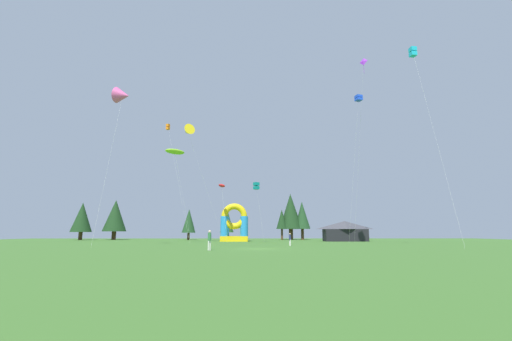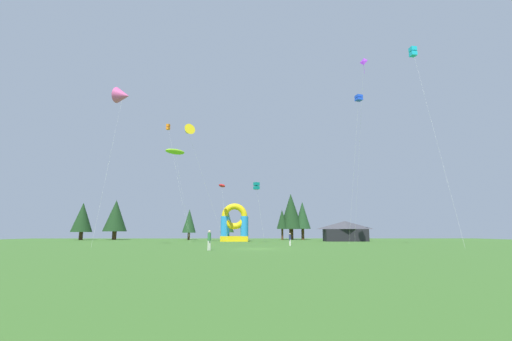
{
  "view_description": "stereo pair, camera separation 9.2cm",
  "coord_description": "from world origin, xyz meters",
  "px_view_note": "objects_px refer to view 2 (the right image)",
  "views": [
    {
      "loc": [
        -0.53,
        -36.51,
        1.7
      ],
      "look_at": [
        0.0,
        7.84,
        9.5
      ],
      "focal_mm": 24.59,
      "sensor_mm": 36.0,
      "label": 1
    },
    {
      "loc": [
        -0.44,
        -36.51,
        1.7
      ],
      "look_at": [
        0.0,
        7.84,
        9.5
      ],
      "focal_mm": 24.59,
      "sensor_mm": 36.0,
      "label": 2
    }
  ],
  "objects_px": {
    "kite_red_parafoil": "(222,186)",
    "festival_tent": "(345,231)",
    "inflatable_yellow_castle": "(235,227)",
    "kite_purple_diamond": "(363,65)",
    "kite_pink_delta": "(123,96)",
    "person_far_side": "(209,238)",
    "kite_blue_box": "(359,98)",
    "kite_teal_box": "(256,186)",
    "person_left_edge": "(290,238)",
    "kite_lime_parafoil": "(175,152)",
    "kite_yellow_delta": "(188,131)",
    "kite_cyan_box": "(413,52)",
    "kite_orange_box": "(168,128)"
  },
  "relations": [
    {
      "from": "person_far_side",
      "to": "inflatable_yellow_castle",
      "type": "distance_m",
      "value": 32.1
    },
    {
      "from": "kite_blue_box",
      "to": "person_far_side",
      "type": "distance_m",
      "value": 32.94
    },
    {
      "from": "kite_pink_delta",
      "to": "person_far_side",
      "type": "height_order",
      "value": "kite_pink_delta"
    },
    {
      "from": "person_left_edge",
      "to": "kite_cyan_box",
      "type": "bearing_deg",
      "value": 46.57
    },
    {
      "from": "kite_blue_box",
      "to": "kite_yellow_delta",
      "type": "height_order",
      "value": "kite_blue_box"
    },
    {
      "from": "kite_purple_diamond",
      "to": "kite_lime_parafoil",
      "type": "xyz_separation_m",
      "value": [
        -28.95,
        4.16,
        -12.64
      ]
    },
    {
      "from": "festival_tent",
      "to": "kite_purple_diamond",
      "type": "bearing_deg",
      "value": -91.66
    },
    {
      "from": "kite_yellow_delta",
      "to": "kite_blue_box",
      "type": "bearing_deg",
      "value": -17.95
    },
    {
      "from": "kite_teal_box",
      "to": "kite_yellow_delta",
      "type": "bearing_deg",
      "value": -177.19
    },
    {
      "from": "kite_yellow_delta",
      "to": "inflatable_yellow_castle",
      "type": "distance_m",
      "value": 19.46
    },
    {
      "from": "kite_blue_box",
      "to": "kite_teal_box",
      "type": "distance_m",
      "value": 21.67
    },
    {
      "from": "person_left_edge",
      "to": "inflatable_yellow_castle",
      "type": "height_order",
      "value": "inflatable_yellow_castle"
    },
    {
      "from": "kite_purple_diamond",
      "to": "kite_red_parafoil",
      "type": "distance_m",
      "value": 30.02
    },
    {
      "from": "kite_lime_parafoil",
      "to": "kite_yellow_delta",
      "type": "relative_size",
      "value": 0.73
    },
    {
      "from": "kite_orange_box",
      "to": "festival_tent",
      "type": "relative_size",
      "value": 2.66
    },
    {
      "from": "festival_tent",
      "to": "person_far_side",
      "type": "bearing_deg",
      "value": -123.45
    },
    {
      "from": "kite_lime_parafoil",
      "to": "kite_yellow_delta",
      "type": "distance_m",
      "value": 7.13
    },
    {
      "from": "kite_purple_diamond",
      "to": "person_far_side",
      "type": "distance_m",
      "value": 36.63
    },
    {
      "from": "person_left_edge",
      "to": "festival_tent",
      "type": "height_order",
      "value": "festival_tent"
    },
    {
      "from": "person_far_side",
      "to": "person_left_edge",
      "type": "xyz_separation_m",
      "value": [
        8.8,
        11.14,
        -0.17
      ]
    },
    {
      "from": "kite_orange_box",
      "to": "festival_tent",
      "type": "distance_m",
      "value": 37.56
    },
    {
      "from": "kite_pink_delta",
      "to": "kite_cyan_box",
      "type": "bearing_deg",
      "value": -1.81
    },
    {
      "from": "kite_cyan_box",
      "to": "person_left_edge",
      "type": "xyz_separation_m",
      "value": [
        -16.19,
        2.71,
        -23.88
      ]
    },
    {
      "from": "person_far_side",
      "to": "kite_yellow_delta",
      "type": "bearing_deg",
      "value": 66.62
    },
    {
      "from": "kite_red_parafoil",
      "to": "kite_cyan_box",
      "type": "xyz_separation_m",
      "value": [
        26.24,
        -18.25,
        15.18
      ]
    },
    {
      "from": "kite_lime_parafoil",
      "to": "person_left_edge",
      "type": "distance_m",
      "value": 23.14
    },
    {
      "from": "kite_orange_box",
      "to": "person_far_side",
      "type": "bearing_deg",
      "value": -67.62
    },
    {
      "from": "kite_red_parafoil",
      "to": "person_left_edge",
      "type": "height_order",
      "value": "kite_red_parafoil"
    },
    {
      "from": "kite_purple_diamond",
      "to": "kite_pink_delta",
      "type": "bearing_deg",
      "value": -169.64
    },
    {
      "from": "kite_lime_parafoil",
      "to": "kite_red_parafoil",
      "type": "relative_size",
      "value": 1.44
    },
    {
      "from": "person_far_side",
      "to": "festival_tent",
      "type": "bearing_deg",
      "value": 17.21
    },
    {
      "from": "kite_red_parafoil",
      "to": "festival_tent",
      "type": "distance_m",
      "value": 24.56
    },
    {
      "from": "kite_purple_diamond",
      "to": "kite_pink_delta",
      "type": "relative_size",
      "value": 1.36
    },
    {
      "from": "kite_blue_box",
      "to": "festival_tent",
      "type": "bearing_deg",
      "value": 85.39
    },
    {
      "from": "person_left_edge",
      "to": "kite_purple_diamond",
      "type": "bearing_deg",
      "value": 77.13
    },
    {
      "from": "kite_blue_box",
      "to": "kite_lime_parafoil",
      "type": "bearing_deg",
      "value": 172.53
    },
    {
      "from": "kite_red_parafoil",
      "to": "inflatable_yellow_castle",
      "type": "height_order",
      "value": "kite_red_parafoil"
    },
    {
      "from": "kite_orange_box",
      "to": "kite_cyan_box",
      "type": "xyz_separation_m",
      "value": [
        36.0,
        -18.33,
        4.73
      ]
    },
    {
      "from": "kite_purple_diamond",
      "to": "person_far_side",
      "type": "xyz_separation_m",
      "value": [
        -20.88,
        -15.79,
        -25.62
      ]
    },
    {
      "from": "kite_teal_box",
      "to": "person_left_edge",
      "type": "distance_m",
      "value": 17.33
    },
    {
      "from": "kite_cyan_box",
      "to": "festival_tent",
      "type": "height_order",
      "value": "kite_cyan_box"
    },
    {
      "from": "kite_red_parafoil",
      "to": "festival_tent",
      "type": "bearing_deg",
      "value": 14.0
    },
    {
      "from": "kite_pink_delta",
      "to": "person_left_edge",
      "type": "bearing_deg",
      "value": 3.99
    },
    {
      "from": "kite_blue_box",
      "to": "kite_orange_box",
      "type": "height_order",
      "value": "kite_blue_box"
    },
    {
      "from": "person_far_side",
      "to": "person_left_edge",
      "type": "bearing_deg",
      "value": 12.37
    },
    {
      "from": "kite_yellow_delta",
      "to": "inflatable_yellow_castle",
      "type": "height_order",
      "value": "kite_yellow_delta"
    },
    {
      "from": "kite_purple_diamond",
      "to": "person_left_edge",
      "type": "relative_size",
      "value": 17.51
    },
    {
      "from": "kite_teal_box",
      "to": "festival_tent",
      "type": "bearing_deg",
      "value": 21.81
    },
    {
      "from": "kite_orange_box",
      "to": "person_left_edge",
      "type": "height_order",
      "value": "kite_orange_box"
    },
    {
      "from": "kite_purple_diamond",
      "to": "kite_lime_parafoil",
      "type": "distance_m",
      "value": 31.87
    }
  ]
}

